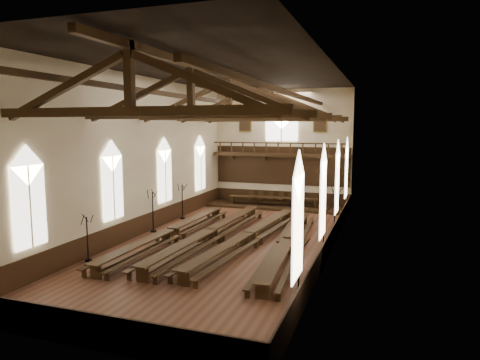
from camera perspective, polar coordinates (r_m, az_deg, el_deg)
The scene contains 21 objects.
ground at distance 25.80m, azimuth -1.44°, elevation -8.26°, with size 26.00×26.00×0.00m, color brown.
room_walls at distance 24.86m, azimuth -1.49°, elevation 6.24°, with size 26.00×26.00×26.00m.
wainscot_band at distance 25.64m, azimuth -1.44°, elevation -6.97°, with size 12.00×26.00×1.20m.
side_windows at distance 25.06m, azimuth -1.47°, elevation 0.01°, with size 11.85×19.80×4.50m.
end_window at distance 37.21m, azimuth 5.56°, elevation 7.72°, with size 2.80×0.12×3.80m.
minstrels_gallery at distance 37.10m, azimuth 5.41°, elevation 2.59°, with size 11.80×1.24×3.70m.
portraits at distance 37.21m, azimuth 5.55°, elevation 7.53°, with size 7.75×0.09×1.45m.
roof_trusses at distance 24.89m, azimuth -1.50°, elevation 10.28°, with size 11.70×25.70×2.80m.
refectory_row_a at distance 26.24m, azimuth -9.22°, elevation -6.84°, with size 1.65×14.47×0.75m.
refectory_row_b at distance 25.72m, azimuth -3.87°, elevation -6.95°, with size 1.94×15.08×0.82m.
refectory_row_c at distance 24.95m, azimuth 1.14°, elevation -7.45°, with size 2.28×14.79×0.78m.
refectory_row_d at distance 23.99m, azimuth 6.42°, elevation -8.15°, with size 2.02×14.48×0.75m.
dais at distance 36.47m, azimuth 4.44°, elevation -3.52°, with size 11.40×2.82×0.19m, color #341E0F.
high_table at distance 36.34m, azimuth 4.45°, elevation -2.44°, with size 7.65×1.39×0.71m.
high_chairs at distance 37.07m, azimuth 4.74°, elevation -2.35°, with size 4.98×0.48×1.00m.
candelabrum_left_near at distance 23.40m, azimuth -19.64°, elevation -8.43°, with size 0.74×0.70×2.45m.
candelabrum_left_mid at distance 28.52m, azimuth -11.52°, elevation -5.15°, with size 0.81×0.84×2.79m.
candelabrum_left_far at distance 32.16m, azimuth -7.69°, elevation -3.74°, with size 0.79×0.78×2.65m.
candelabrum_right_near at distance 17.80m, azimuth 7.82°, elevation -13.01°, with size 0.66×0.77×2.49m.
candelabrum_right_mid at distance 24.36m, azimuth 11.06°, elevation -7.40°, with size 0.70×0.80×2.61m.
candelabrum_right_far at distance 29.39m, azimuth 12.50°, elevation -4.76°, with size 0.78×0.88×2.85m.
Camera 1 is at (8.72, -23.28, 6.90)m, focal length 32.00 mm.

